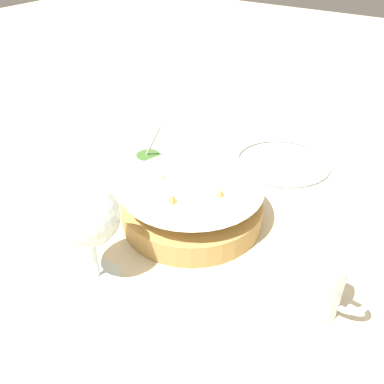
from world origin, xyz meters
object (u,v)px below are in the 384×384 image
Objects in this scene: wine_glass at (88,217)px; beer_mug at (312,284)px; side_plate at (282,162)px; food_basket at (192,205)px; sauce_cup at (149,161)px.

wine_glass is 1.35× the size of beer_mug.
side_plate is (0.10, 0.49, -0.11)m from wine_glass.
wine_glass is 0.51m from side_plate.
food_basket is at bearing -101.03° from side_plate.
food_basket is at bearing -28.24° from sauce_cup.
beer_mug is (0.26, -0.07, 0.01)m from food_basket.
food_basket is 0.23m from wine_glass.
sauce_cup is 0.53× the size of side_plate.
beer_mug is at bearing -21.11° from sauce_cup.
beer_mug is 0.41m from side_plate.
side_plate is at bearing 78.97° from food_basket.
sauce_cup is 0.70× the size of wine_glass.
food_basket is 1.52× the size of wine_glass.
sauce_cup is at bearing 151.76° from food_basket.
sauce_cup is 0.35m from wine_glass.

